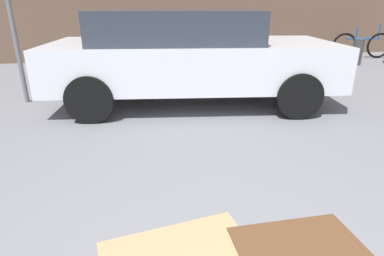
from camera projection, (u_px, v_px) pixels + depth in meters
name	position (u px, v px, depth m)	size (l,w,h in m)	color
parked_car	(188.00, 55.00, 4.98)	(4.50, 2.37, 1.42)	silver
bicycle_leaning	(362.00, 45.00, 9.30)	(1.75, 0.32, 0.96)	black
bollard_kerb_near	(251.00, 55.00, 7.80)	(0.25, 0.25, 0.65)	#383838
bollard_kerb_mid	(299.00, 54.00, 8.02)	(0.25, 0.25, 0.65)	#383838
bollard_kerb_far	(357.00, 52.00, 8.32)	(0.25, 0.25, 0.65)	#383838
no_parking_sign	(10.00, 9.00, 4.73)	(0.48, 0.17, 2.30)	slate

